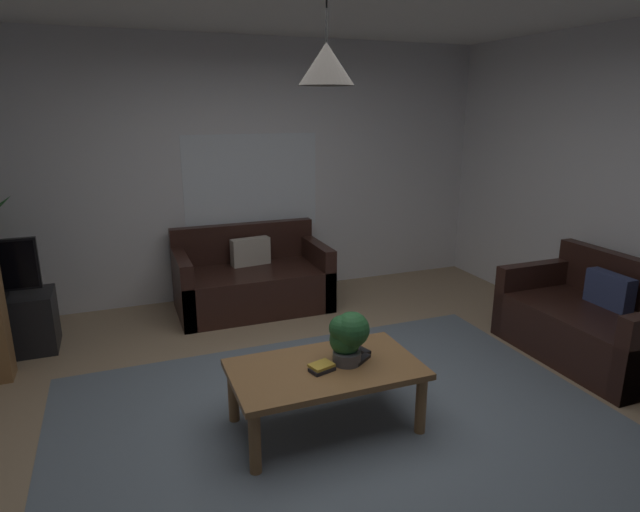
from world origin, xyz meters
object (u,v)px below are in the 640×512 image
object	(u,v)px
couch_right_side	(593,325)
book_on_table_1	(321,365)
potted_plant_on_table	(348,335)
coffee_table	(325,375)
book_on_table_0	(322,369)
pendant_lamp	(326,64)
remote_on_table_0	(361,360)
couch_under_window	(252,282)
remote_on_table_1	(360,349)

from	to	relation	value
couch_right_side	book_on_table_1	bearing A→B (deg)	-85.81
book_on_table_1	potted_plant_on_table	distance (m)	0.25
coffee_table	book_on_table_1	distance (m)	0.11
book_on_table_0	potted_plant_on_table	distance (m)	0.27
pendant_lamp	book_on_table_1	bearing A→B (deg)	-137.71
book_on_table_0	remote_on_table_0	xyz separation A→B (m)	(0.28, 0.03, -0.00)
coffee_table	remote_on_table_0	size ratio (longest dim) A/B	7.45
couch_under_window	book_on_table_1	bearing A→B (deg)	-93.24
coffee_table	potted_plant_on_table	xyz separation A→B (m)	(0.15, 0.00, 0.25)
remote_on_table_0	book_on_table_1	bearing A→B (deg)	59.25
book_on_table_0	couch_under_window	bearing A→B (deg)	86.74
coffee_table	potted_plant_on_table	size ratio (longest dim) A/B	3.49
remote_on_table_0	remote_on_table_1	xyz separation A→B (m)	(0.06, 0.14, 0.00)
book_on_table_0	remote_on_table_0	size ratio (longest dim) A/B	0.93
couch_under_window	potted_plant_on_table	world-z (taller)	couch_under_window
couch_right_side	pendant_lamp	world-z (taller)	pendant_lamp
couch_under_window	pendant_lamp	world-z (taller)	pendant_lamp
book_on_table_0	coffee_table	bearing A→B (deg)	49.07
coffee_table	remote_on_table_1	bearing A→B (deg)	21.83
potted_plant_on_table	pendant_lamp	size ratio (longest dim) A/B	0.59
couch_under_window	book_on_table_1	xyz separation A→B (m)	(-0.13, -2.28, 0.19)
couch_under_window	couch_right_side	size ratio (longest dim) A/B	1.10
couch_right_side	book_on_table_1	xyz separation A→B (m)	(-2.46, -0.18, 0.18)
coffee_table	remote_on_table_0	xyz separation A→B (m)	(0.24, -0.02, 0.07)
book_on_table_0	couch_right_side	bearing A→B (deg)	4.46
remote_on_table_0	pendant_lamp	xyz separation A→B (m)	(-0.24, 0.02, 1.78)
book_on_table_0	potted_plant_on_table	size ratio (longest dim) A/B	0.44
book_on_table_1	potted_plant_on_table	size ratio (longest dim) A/B	0.41
book_on_table_0	book_on_table_1	bearing A→B (deg)	83.37
book_on_table_1	potted_plant_on_table	world-z (taller)	potted_plant_on_table
couch_right_side	couch_under_window	bearing A→B (deg)	-132.00
remote_on_table_0	pendant_lamp	size ratio (longest dim) A/B	0.28
couch_right_side	book_on_table_0	bearing A→B (deg)	-85.54
pendant_lamp	remote_on_table_1	bearing A→B (deg)	21.83
coffee_table	remote_on_table_0	distance (m)	0.25
book_on_table_0	remote_on_table_0	distance (m)	0.29
remote_on_table_0	potted_plant_on_table	size ratio (longest dim) A/B	0.47
remote_on_table_0	potted_plant_on_table	bearing A→B (deg)	41.74
book_on_table_0	remote_on_table_1	bearing A→B (deg)	26.31
book_on_table_1	pendant_lamp	world-z (taller)	pendant_lamp
couch_under_window	remote_on_table_1	bearing A→B (deg)	-84.30
book_on_table_0	potted_plant_on_table	world-z (taller)	potted_plant_on_table
potted_plant_on_table	book_on_table_0	bearing A→B (deg)	-164.77
book_on_table_0	potted_plant_on_table	xyz separation A→B (m)	(0.19, 0.05, 0.18)
coffee_table	book_on_table_0	bearing A→B (deg)	-130.93
coffee_table	book_on_table_1	xyz separation A→B (m)	(-0.04, -0.04, 0.09)
potted_plant_on_table	pendant_lamp	distance (m)	1.62
couch_right_side	pendant_lamp	bearing A→B (deg)	-86.62
potted_plant_on_table	pendant_lamp	bearing A→B (deg)	-178.64
couch_under_window	couch_right_side	world-z (taller)	same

